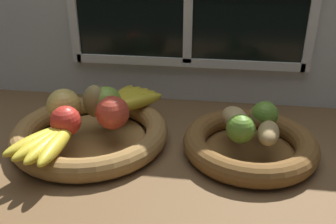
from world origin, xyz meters
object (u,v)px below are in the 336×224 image
at_px(apple_red_right, 113,113).
at_px(apple_golden_left, 64,105).
at_px(potato_small, 268,133).
at_px(fruit_bowl_left, 91,133).
at_px(potato_back, 260,116).
at_px(lime_near, 241,129).
at_px(lime_far, 265,114).
at_px(banana_bunch_front, 48,141).
at_px(fruit_bowl_right, 250,144).
at_px(pear_brown, 95,101).
at_px(potato_oblong, 235,118).
at_px(apple_green_back, 106,102).
at_px(banana_bunch_back, 128,100).
at_px(apple_red_front, 66,121).

height_order(apple_red_right, apple_golden_left, apple_golden_left).
bearing_deg(potato_small, fruit_bowl_left, 175.42).
relative_size(apple_red_right, potato_back, 1.16).
bearing_deg(lime_near, lime_far, 54.16).
xyz_separation_m(banana_bunch_front, lime_far, (0.44, 0.16, 0.01)).
height_order(fruit_bowl_right, potato_back, potato_back).
xyz_separation_m(apple_red_right, potato_back, (0.32, 0.06, -0.01)).
height_order(pear_brown, potato_oblong, pear_brown).
distance_m(apple_green_back, banana_bunch_front, 0.18).
bearing_deg(potato_small, banana_bunch_back, 157.75).
bearing_deg(banana_bunch_front, pear_brown, 72.11).
xyz_separation_m(apple_red_front, apple_red_right, (0.09, 0.04, 0.00)).
xyz_separation_m(potato_small, potato_oblong, (-0.07, 0.06, 0.00)).
distance_m(banana_bunch_front, potato_small, 0.45).
xyz_separation_m(apple_red_right, apple_green_back, (-0.03, 0.06, -0.00)).
relative_size(banana_bunch_back, potato_back, 2.64).
xyz_separation_m(apple_red_right, potato_small, (0.34, -0.02, -0.02)).
xyz_separation_m(apple_golden_left, banana_bunch_back, (0.13, 0.10, -0.02)).
bearing_deg(banana_bunch_front, apple_red_right, 44.53).
bearing_deg(apple_red_right, potato_back, 10.41).
bearing_deg(potato_oblong, lime_far, 9.25).
relative_size(potato_small, potato_back, 1.28).
xyz_separation_m(potato_oblong, lime_far, (0.07, 0.01, 0.01)).
bearing_deg(potato_oblong, pear_brown, 178.97).
distance_m(fruit_bowl_right, apple_golden_left, 0.43).
relative_size(potato_small, lime_near, 1.36).
bearing_deg(pear_brown, apple_golden_left, -155.42).
bearing_deg(potato_small, banana_bunch_front, -168.80).
distance_m(fruit_bowl_left, potato_oblong, 0.33).
distance_m(potato_oblong, lime_far, 0.07).
xyz_separation_m(fruit_bowl_right, apple_red_front, (-0.40, -0.06, 0.06)).
distance_m(pear_brown, potato_small, 0.40).
relative_size(fruit_bowl_right, potato_back, 4.55).
relative_size(apple_golden_left, banana_bunch_front, 0.44).
bearing_deg(banana_bunch_front, apple_red_front, 76.34).
xyz_separation_m(apple_red_right, banana_bunch_back, (0.00, 0.12, -0.02)).
bearing_deg(apple_green_back, pear_brown, -158.74).
distance_m(fruit_bowl_right, apple_red_right, 0.31).
distance_m(pear_brown, banana_bunch_front, 0.16).
bearing_deg(fruit_bowl_right, lime_far, 52.13).
relative_size(apple_red_front, pear_brown, 0.83).
height_order(apple_golden_left, banana_bunch_front, apple_golden_left).
relative_size(fruit_bowl_left, pear_brown, 4.54).
bearing_deg(potato_small, lime_far, 91.49).
distance_m(apple_red_right, pear_brown, 0.07).
relative_size(banana_bunch_back, lime_near, 2.81).
bearing_deg(banana_bunch_back, banana_bunch_front, -116.27).
bearing_deg(potato_oblong, banana_bunch_back, 163.96).
bearing_deg(lime_far, fruit_bowl_left, -174.43).
distance_m(potato_small, lime_near, 0.06).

